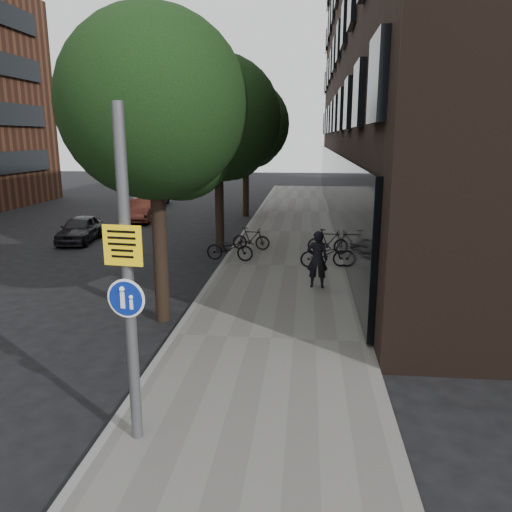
# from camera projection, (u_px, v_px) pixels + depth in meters

# --- Properties ---
(ground) EXTENTS (120.00, 120.00, 0.00)m
(ground) POSITION_uv_depth(u_px,v_px,m) (241.00, 424.00, 8.15)
(ground) COLOR black
(ground) RESTS_ON ground
(sidewalk) EXTENTS (4.50, 60.00, 0.12)m
(sidewalk) POSITION_uv_depth(u_px,v_px,m) (285.00, 267.00, 17.78)
(sidewalk) COLOR #615F59
(sidewalk) RESTS_ON ground
(curb_edge) EXTENTS (0.15, 60.00, 0.13)m
(curb_edge) POSITION_uv_depth(u_px,v_px,m) (222.00, 265.00, 18.01)
(curb_edge) COLOR slate
(curb_edge) RESTS_ON ground
(building_right_dark_brick) EXTENTS (12.00, 40.00, 18.00)m
(building_right_dark_brick) POSITION_uv_depth(u_px,v_px,m) (452.00, 52.00, 26.51)
(building_right_dark_brick) COLOR black
(building_right_dark_brick) RESTS_ON ground
(street_tree_near) EXTENTS (4.40, 4.40, 7.50)m
(street_tree_near) POSITION_uv_depth(u_px,v_px,m) (159.00, 113.00, 11.70)
(street_tree_near) COLOR black
(street_tree_near) RESTS_ON ground
(street_tree_mid) EXTENTS (5.00, 5.00, 7.80)m
(street_tree_mid) POSITION_uv_depth(u_px,v_px,m) (220.00, 123.00, 19.93)
(street_tree_mid) COLOR black
(street_tree_mid) RESTS_ON ground
(street_tree_far) EXTENTS (5.00, 5.00, 7.80)m
(street_tree_far) POSITION_uv_depth(u_px,v_px,m) (247.00, 127.00, 28.64)
(street_tree_far) COLOR black
(street_tree_far) RESTS_ON ground
(signpost) EXTENTS (0.57, 0.16, 4.90)m
(signpost) POSITION_uv_depth(u_px,v_px,m) (128.00, 280.00, 7.03)
(signpost) COLOR #595B5E
(signpost) RESTS_ON sidewalk
(pedestrian) EXTENTS (0.65, 0.44, 1.74)m
(pedestrian) POSITION_uv_depth(u_px,v_px,m) (317.00, 259.00, 14.97)
(pedestrian) COLOR black
(pedestrian) RESTS_ON sidewalk
(parked_bike_facade_near) EXTENTS (1.84, 0.95, 0.92)m
(parked_bike_facade_near) POSITION_uv_depth(u_px,v_px,m) (325.00, 254.00, 17.44)
(parked_bike_facade_near) COLOR black
(parked_bike_facade_near) RESTS_ON sidewalk
(parked_bike_facade_far) EXTENTS (1.67, 0.57, 0.99)m
(parked_bike_facade_far) POSITION_uv_depth(u_px,v_px,m) (329.00, 242.00, 19.33)
(parked_bike_facade_far) COLOR black
(parked_bike_facade_far) RESTS_ON sidewalk
(parked_bike_curb_near) EXTENTS (1.81, 0.79, 0.92)m
(parked_bike_curb_near) POSITION_uv_depth(u_px,v_px,m) (230.00, 248.00, 18.36)
(parked_bike_curb_near) COLOR black
(parked_bike_curb_near) RESTS_ON sidewalk
(parked_bike_curb_far) EXTENTS (1.55, 0.54, 0.91)m
(parked_bike_curb_far) POSITION_uv_depth(u_px,v_px,m) (251.00, 239.00, 20.11)
(parked_bike_curb_far) COLOR black
(parked_bike_curb_far) RESTS_ON sidewalk
(parked_car_near) EXTENTS (1.73, 3.54, 1.16)m
(parked_car_near) POSITION_uv_depth(u_px,v_px,m) (80.00, 229.00, 22.22)
(parked_car_near) COLOR black
(parked_car_near) RESTS_ON ground
(parked_car_mid) EXTENTS (1.58, 3.85, 1.24)m
(parked_car_mid) POSITION_uv_depth(u_px,v_px,m) (143.00, 210.00, 27.79)
(parked_car_mid) COLOR #572318
(parked_car_mid) RESTS_ON ground
(parked_car_far) EXTENTS (2.14, 4.19, 1.16)m
(parked_car_far) POSITION_uv_depth(u_px,v_px,m) (155.00, 197.00, 34.22)
(parked_car_far) COLOR #19212D
(parked_car_far) RESTS_ON ground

